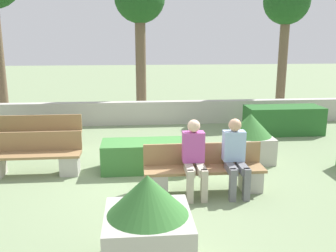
# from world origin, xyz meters

# --- Properties ---
(ground_plane) EXTENTS (60.00, 60.00, 0.00)m
(ground_plane) POSITION_xyz_m (0.00, 0.00, 0.00)
(ground_plane) COLOR gray
(perimeter_wall) EXTENTS (14.91, 0.30, 0.73)m
(perimeter_wall) POSITION_xyz_m (0.00, 4.58, 0.36)
(perimeter_wall) COLOR #B7B2A8
(perimeter_wall) RESTS_ON ground_plane
(bench_front) EXTENTS (2.17, 0.48, 0.84)m
(bench_front) POSITION_xyz_m (0.76, -0.83, 0.33)
(bench_front) COLOR #937047
(bench_front) RESTS_ON ground_plane
(bench_left_side) EXTENTS (1.94, 0.48, 0.84)m
(bench_left_side) POSITION_xyz_m (-2.54, 0.30, 0.33)
(bench_left_side) COLOR #937047
(bench_left_side) RESTS_ON ground_plane
(bench_right_side) EXTENTS (2.16, 0.48, 0.84)m
(bench_right_side) POSITION_xyz_m (-2.87, 2.00, 0.33)
(bench_right_side) COLOR #937047
(bench_right_side) RESTS_ON ground_plane
(person_seated_man) EXTENTS (0.38, 0.63, 1.33)m
(person_seated_man) POSITION_xyz_m (0.55, -0.98, 0.74)
(person_seated_man) COLOR #B2A893
(person_seated_man) RESTS_ON ground_plane
(person_seated_woman) EXTENTS (0.38, 0.63, 1.34)m
(person_seated_woman) POSITION_xyz_m (1.28, -0.98, 0.74)
(person_seated_woman) COLOR slate
(person_seated_woman) RESTS_ON ground_plane
(hedge_block_mid_left) EXTENTS (2.16, 0.88, 0.79)m
(hedge_block_mid_left) POSITION_xyz_m (3.79, 3.03, 0.39)
(hedge_block_mid_left) COLOR #286028
(hedge_block_mid_left) RESTS_ON ground_plane
(hedge_block_far_left) EXTENTS (1.99, 0.79, 0.61)m
(hedge_block_far_left) POSITION_xyz_m (-0.17, 0.37, 0.30)
(hedge_block_far_left) COLOR #3D7A38
(hedge_block_far_left) RESTS_ON ground_plane
(planter_corner_left) EXTENTS (0.96, 0.96, 1.07)m
(planter_corner_left) POSITION_xyz_m (2.09, 0.77, 0.54)
(planter_corner_left) COLOR #B7B2A8
(planter_corner_left) RESTS_ON ground_plane
(planter_corner_right) EXTENTS (1.01, 1.01, 1.20)m
(planter_corner_right) POSITION_xyz_m (-0.34, -3.11, 0.59)
(planter_corner_right) COLOR #B7B2A8
(planter_corner_right) RESTS_ON ground_plane
(tree_center_left) EXTENTS (1.65, 1.65, 4.79)m
(tree_center_left) POSITION_xyz_m (-0.22, 5.63, 3.78)
(tree_center_left) COLOR brown
(tree_center_left) RESTS_ON ground_plane
(tree_center_right) EXTENTS (1.58, 1.58, 4.69)m
(tree_center_right) POSITION_xyz_m (4.75, 5.76, 3.72)
(tree_center_right) COLOR brown
(tree_center_right) RESTS_ON ground_plane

